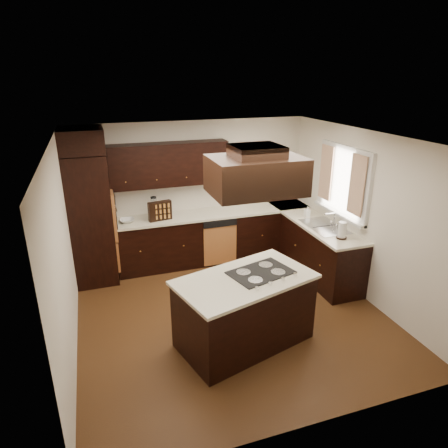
{
  "coord_description": "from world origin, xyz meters",
  "views": [
    {
      "loc": [
        -1.65,
        -4.65,
        3.25
      ],
      "look_at": [
        0.1,
        0.6,
        1.15
      ],
      "focal_mm": 32.0,
      "sensor_mm": 36.0,
      "label": 1
    }
  ],
  "objects_px": {
    "oven_column": "(91,219)",
    "island": "(244,312)",
    "range_hood": "(256,175)",
    "spice_rack": "(160,211)"
  },
  "relations": [
    {
      "from": "spice_rack",
      "to": "oven_column",
      "type": "bearing_deg",
      "value": 168.1
    },
    {
      "from": "oven_column",
      "to": "spice_rack",
      "type": "height_order",
      "value": "oven_column"
    },
    {
      "from": "island",
      "to": "range_hood",
      "type": "xyz_separation_m",
      "value": [
        0.15,
        0.11,
        1.72
      ]
    },
    {
      "from": "oven_column",
      "to": "range_hood",
      "type": "xyz_separation_m",
      "value": [
        1.88,
        -2.25,
        1.1
      ]
    },
    {
      "from": "oven_column",
      "to": "spice_rack",
      "type": "distance_m",
      "value": 1.11
    },
    {
      "from": "oven_column",
      "to": "island",
      "type": "height_order",
      "value": "oven_column"
    },
    {
      "from": "spice_rack",
      "to": "island",
      "type": "bearing_deg",
      "value": -86.61
    },
    {
      "from": "island",
      "to": "spice_rack",
      "type": "height_order",
      "value": "spice_rack"
    },
    {
      "from": "island",
      "to": "oven_column",
      "type": "bearing_deg",
      "value": 110.3
    },
    {
      "from": "oven_column",
      "to": "range_hood",
      "type": "bearing_deg",
      "value": -50.26
    }
  ]
}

